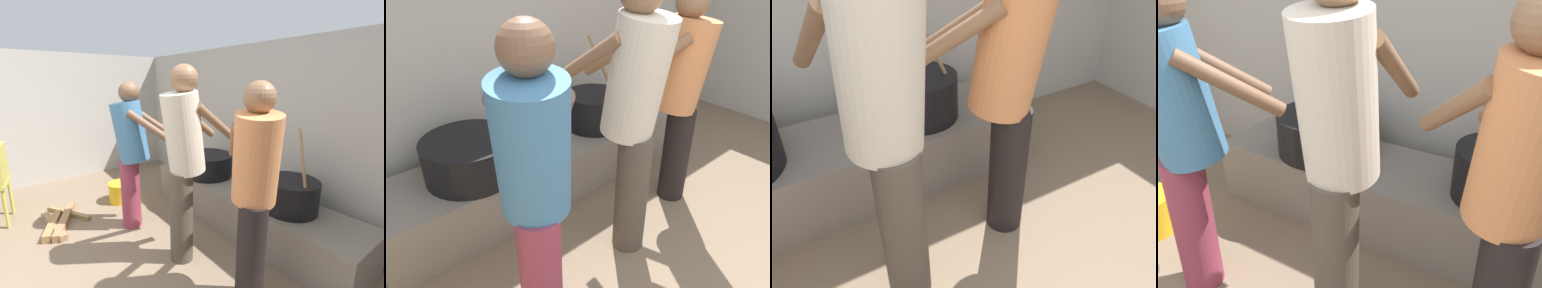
# 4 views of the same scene
# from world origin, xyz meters

# --- Properties ---
(block_enclosure_rear) EXTENTS (5.71, 0.20, 1.96)m
(block_enclosure_rear) POSITION_xyz_m (0.00, 2.69, 0.98)
(block_enclosure_rear) COLOR #ADA8A0
(block_enclosure_rear) RESTS_ON ground_plane
(hearth_ledge) EXTENTS (2.49, 0.60, 0.41)m
(hearth_ledge) POSITION_xyz_m (-0.03, 2.17, 0.20)
(hearth_ledge) COLOR slate
(hearth_ledge) RESTS_ON ground_plane
(cooking_pot_main) EXTENTS (0.49, 0.49, 0.73)m
(cooking_pot_main) POSITION_xyz_m (0.53, 2.17, 0.55)
(cooking_pot_main) COLOR black
(cooking_pot_main) RESTS_ON hearth_ledge
(cooking_pot_secondary) EXTENTS (0.59, 0.59, 0.26)m
(cooking_pot_secondary) POSITION_xyz_m (-0.59, 2.15, 0.54)
(cooking_pot_secondary) COLOR black
(cooking_pot_secondary) RESTS_ON hearth_ledge
(cook_in_blue_shirt) EXTENTS (0.63, 0.71, 1.54)m
(cook_in_blue_shirt) POSITION_xyz_m (-0.70, 1.22, 0.87)
(cook_in_blue_shirt) COLOR #8C3347
(cook_in_blue_shirt) RESTS_ON ground_plane
(cook_in_orange_shirt) EXTENTS (0.69, 0.68, 1.54)m
(cook_in_orange_shirt) POSITION_xyz_m (0.68, 1.48, 0.88)
(cook_in_orange_shirt) COLOR black
(cook_in_orange_shirt) RESTS_ON ground_plane
(cook_in_cream_shirt) EXTENTS (0.39, 0.71, 1.67)m
(cook_in_cream_shirt) POSITION_xyz_m (0.05, 1.35, 0.96)
(cook_in_cream_shirt) COLOR #4C4238
(cook_in_cream_shirt) RESTS_ON ground_plane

